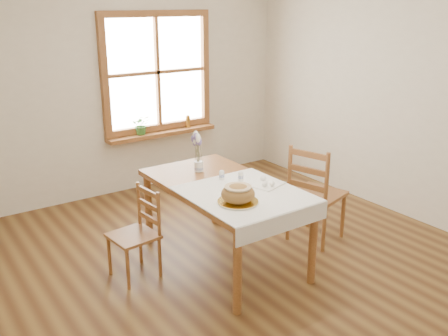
# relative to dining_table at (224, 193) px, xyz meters

# --- Properties ---
(ground) EXTENTS (5.00, 5.00, 0.00)m
(ground) POSITION_rel_dining_table_xyz_m (0.00, -0.30, -0.66)
(ground) COLOR brown
(ground) RESTS_ON ground
(room_walls) EXTENTS (4.60, 5.10, 2.65)m
(room_walls) POSITION_rel_dining_table_xyz_m (0.00, -0.30, 1.04)
(room_walls) COLOR #EDE4CD
(room_walls) RESTS_ON ground
(window) EXTENTS (1.46, 0.08, 1.46)m
(window) POSITION_rel_dining_table_xyz_m (0.50, 2.17, 0.79)
(window) COLOR #9E5C30
(window) RESTS_ON ground
(window_sill) EXTENTS (1.46, 0.20, 0.05)m
(window_sill) POSITION_rel_dining_table_xyz_m (0.50, 2.10, 0.03)
(window_sill) COLOR #9E5C30
(window_sill) RESTS_ON ground
(dining_table) EXTENTS (0.90, 1.60, 0.75)m
(dining_table) POSITION_rel_dining_table_xyz_m (0.00, 0.00, 0.00)
(dining_table) COLOR #9E5C30
(dining_table) RESTS_ON ground
(table_linen) EXTENTS (0.91, 0.99, 0.01)m
(table_linen) POSITION_rel_dining_table_xyz_m (0.00, -0.30, 0.09)
(table_linen) COLOR white
(table_linen) RESTS_ON dining_table
(chair_left) EXTENTS (0.42, 0.40, 0.78)m
(chair_left) POSITION_rel_dining_table_xyz_m (-0.79, 0.22, -0.27)
(chair_left) COLOR #9E5C30
(chair_left) RESTS_ON ground
(chair_right) EXTENTS (0.59, 0.58, 0.99)m
(chair_right) POSITION_rel_dining_table_xyz_m (1.01, -0.15, -0.17)
(chair_right) COLOR #9E5C30
(chair_right) RESTS_ON ground
(bread_plate) EXTENTS (0.35, 0.35, 0.02)m
(bread_plate) POSITION_rel_dining_table_xyz_m (-0.17, -0.44, 0.10)
(bread_plate) COLOR white
(bread_plate) RESTS_ON table_linen
(bread_loaf) EXTENTS (0.27, 0.27, 0.15)m
(bread_loaf) POSITION_rel_dining_table_xyz_m (-0.17, -0.44, 0.19)
(bread_loaf) COLOR olive
(bread_loaf) RESTS_ON bread_plate
(egg_napkin) EXTENTS (0.34, 0.31, 0.01)m
(egg_napkin) POSITION_rel_dining_table_xyz_m (0.28, -0.25, 0.10)
(egg_napkin) COLOR white
(egg_napkin) RESTS_ON table_linen
(eggs) EXTENTS (0.26, 0.25, 0.05)m
(eggs) POSITION_rel_dining_table_xyz_m (0.28, -0.25, 0.13)
(eggs) COLOR white
(eggs) RESTS_ON egg_napkin
(salt_shaker) EXTENTS (0.06, 0.06, 0.09)m
(salt_shaker) POSITION_rel_dining_table_xyz_m (0.03, 0.09, 0.14)
(salt_shaker) COLOR white
(salt_shaker) RESTS_ON table_linen
(pepper_shaker) EXTENTS (0.05, 0.05, 0.09)m
(pepper_shaker) POSITION_rel_dining_table_xyz_m (0.16, -0.04, 0.14)
(pepper_shaker) COLOR white
(pepper_shaker) RESTS_ON table_linen
(flower_vase) EXTENTS (0.11, 0.11, 0.09)m
(flower_vase) POSITION_rel_dining_table_xyz_m (-0.01, 0.41, 0.13)
(flower_vase) COLOR white
(flower_vase) RESTS_ON dining_table
(lavender_bouquet) EXTENTS (0.15, 0.15, 0.28)m
(lavender_bouquet) POSITION_rel_dining_table_xyz_m (-0.01, 0.41, 0.32)
(lavender_bouquet) COLOR #6A579B
(lavender_bouquet) RESTS_ON flower_vase
(potted_plant) EXTENTS (0.29, 0.30, 0.19)m
(potted_plant) POSITION_rel_dining_table_xyz_m (0.22, 2.10, 0.14)
(potted_plant) COLOR #37712D
(potted_plant) RESTS_ON window_sill
(amber_bottle) EXTENTS (0.07, 0.07, 0.16)m
(amber_bottle) POSITION_rel_dining_table_xyz_m (0.88, 2.10, 0.13)
(amber_bottle) COLOR #975F1B
(amber_bottle) RESTS_ON window_sill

